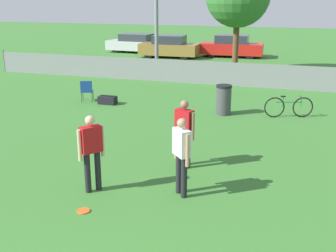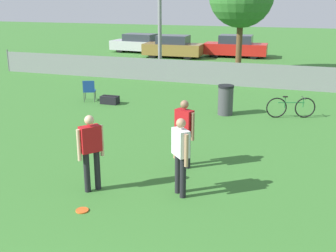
{
  "view_description": "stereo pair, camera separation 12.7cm",
  "coord_description": "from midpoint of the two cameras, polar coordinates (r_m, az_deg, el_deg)",
  "views": [
    {
      "loc": [
        2.9,
        -1.46,
        4.0
      ],
      "look_at": [
        -0.09,
        7.67,
        1.05
      ],
      "focal_mm": 45.0,
      "sensor_mm": 36.0,
      "label": 1
    },
    {
      "loc": [
        3.02,
        -1.42,
        4.0
      ],
      "look_at": [
        -0.09,
        7.67,
        1.05
      ],
      "focal_mm": 45.0,
      "sensor_mm": 36.0,
      "label": 2
    }
  ],
  "objects": [
    {
      "name": "folding_chair_sideline",
      "position": [
        17.07,
        -11.16,
        4.85
      ],
      "size": [
        0.6,
        0.6,
        0.86
      ],
      "rotation": [
        0.0,
        0.0,
        3.53
      ],
      "color": "#333338",
      "rests_on": "ground_plane"
    },
    {
      "name": "fence_backline",
      "position": [
        19.97,
        9.43,
        6.88
      ],
      "size": [
        26.31,
        0.07,
        1.21
      ],
      "color": "gray",
      "rests_on": "ground_plane"
    },
    {
      "name": "parked_car_silver",
      "position": [
        32.3,
        -4.43,
        11.08
      ],
      "size": [
        4.51,
        2.03,
        1.38
      ],
      "rotation": [
        0.0,
        0.0,
        -0.07
      ],
      "color": "black",
      "rests_on": "ground_plane"
    },
    {
      "name": "parked_car_tan",
      "position": [
        29.48,
        0.06,
        10.66
      ],
      "size": [
        4.07,
        1.9,
        1.51
      ],
      "rotation": [
        0.0,
        0.0,
        0.03
      ],
      "color": "black",
      "rests_on": "ground_plane"
    },
    {
      "name": "parked_car_red",
      "position": [
        30.06,
        8.5,
        10.6
      ],
      "size": [
        4.36,
        1.89,
        1.51
      ],
      "rotation": [
        0.0,
        0.0,
        0.05
      ],
      "color": "black",
      "rests_on": "ground_plane"
    },
    {
      "name": "player_receiver_white",
      "position": [
        8.63,
        1.44,
        -3.44
      ],
      "size": [
        0.46,
        0.47,
        1.68
      ],
      "rotation": [
        0.0,
        0.0,
        -0.82
      ],
      "color": "black",
      "rests_on": "ground_plane"
    },
    {
      "name": "gear_bag_sideline",
      "position": [
        16.62,
        -8.41,
        3.5
      ],
      "size": [
        0.69,
        0.38,
        0.33
      ],
      "color": "black",
      "rests_on": "ground_plane"
    },
    {
      "name": "player_defender_red",
      "position": [
        8.97,
        -10.73,
        -2.93
      ],
      "size": [
        0.44,
        0.49,
        1.68
      ],
      "rotation": [
        0.0,
        0.0,
        0.93
      ],
      "color": "black",
      "rests_on": "ground_plane"
    },
    {
      "name": "trash_bin",
      "position": [
        15.0,
        7.31,
        3.55
      ],
      "size": [
        0.55,
        0.55,
        1.06
      ],
      "color": "#3F3F44",
      "rests_on": "ground_plane"
    },
    {
      "name": "player_thrower_red",
      "position": [
        10.09,
        1.85,
        -0.36
      ],
      "size": [
        0.56,
        0.37,
        1.68
      ],
      "rotation": [
        0.0,
        0.0,
        -0.4
      ],
      "color": "black",
      "rests_on": "ground_plane"
    },
    {
      "name": "bicycle_sideline",
      "position": [
        15.12,
        15.8,
        2.5
      ],
      "size": [
        1.62,
        0.64,
        0.76
      ],
      "rotation": [
        0.0,
        0.0,
        0.33
      ],
      "color": "black",
      "rests_on": "ground_plane"
    },
    {
      "name": "frisbee_disc",
      "position": [
        8.53,
        -11.8,
        -11.19
      ],
      "size": [
        0.26,
        0.26,
        0.03
      ],
      "color": "#E5591E",
      "rests_on": "ground_plane"
    }
  ]
}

